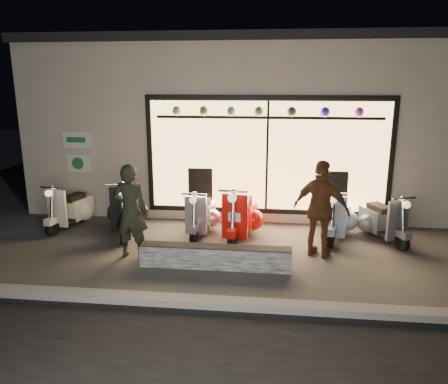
# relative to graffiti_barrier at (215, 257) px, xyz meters

# --- Properties ---
(ground) EXTENTS (40.00, 40.00, 0.00)m
(ground) POSITION_rel_graffiti_barrier_xyz_m (0.01, 0.65, -0.20)
(ground) COLOR #383533
(ground) RESTS_ON ground
(kerb) EXTENTS (40.00, 0.25, 0.12)m
(kerb) POSITION_rel_graffiti_barrier_xyz_m (0.01, -1.35, -0.14)
(kerb) COLOR slate
(kerb) RESTS_ON ground
(shop_building) EXTENTS (10.20, 6.23, 4.20)m
(shop_building) POSITION_rel_graffiti_barrier_xyz_m (0.02, 5.63, 1.90)
(shop_building) COLOR beige
(shop_building) RESTS_ON ground
(graffiti_barrier) EXTENTS (2.63, 0.28, 0.40)m
(graffiti_barrier) POSITION_rel_graffiti_barrier_xyz_m (0.00, 0.00, 0.00)
(graffiti_barrier) COLOR black
(graffiti_barrier) RESTS_ON ground
(scooter_silver) EXTENTS (0.50, 1.38, 0.99)m
(scooter_silver) POSITION_rel_graffiti_barrier_xyz_m (-0.53, 1.80, 0.20)
(scooter_silver) COLOR black
(scooter_silver) RESTS_ON ground
(scooter_red) EXTENTS (0.65, 1.59, 1.13)m
(scooter_red) POSITION_rel_graffiti_barrier_xyz_m (0.33, 1.63, 0.25)
(scooter_red) COLOR black
(scooter_red) RESTS_ON ground
(scooter_black) EXTENTS (0.78, 1.65, 1.17)m
(scooter_black) POSITION_rel_graffiti_barrier_xyz_m (-2.19, 1.80, 0.27)
(scooter_black) COLOR black
(scooter_black) RESTS_ON ground
(scooter_cream) EXTENTS (0.63, 1.41, 1.00)m
(scooter_cream) POSITION_rel_graffiti_barrier_xyz_m (-3.47, 1.92, 0.20)
(scooter_cream) COLOR black
(scooter_cream) RESTS_ON ground
(scooter_blue) EXTENTS (0.75, 1.48, 1.06)m
(scooter_blue) POSITION_rel_graffiti_barrier_xyz_m (2.32, 1.93, 0.22)
(scooter_blue) COLOR black
(scooter_blue) RESTS_ON ground
(scooter_grey) EXTENTS (0.80, 1.36, 0.99)m
(scooter_grey) POSITION_rel_graffiti_barrier_xyz_m (3.17, 1.87, 0.20)
(scooter_grey) COLOR black
(scooter_grey) RESTS_ON ground
(man) EXTENTS (0.67, 0.46, 1.75)m
(man) POSITION_rel_graffiti_barrier_xyz_m (-1.59, 0.32, 0.68)
(man) COLOR black
(man) RESTS_ON ground
(woman) EXTENTS (1.14, 0.85, 1.80)m
(woman) POSITION_rel_graffiti_barrier_xyz_m (1.84, 0.76, 0.70)
(woman) COLOR brown
(woman) RESTS_ON ground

